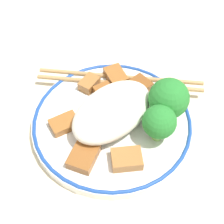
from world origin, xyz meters
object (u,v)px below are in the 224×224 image
broccoli_back_left (159,122)px  broccoli_back_center (169,99)px  chopsticks (120,80)px  plate (112,123)px

broccoli_back_left → broccoli_back_center: 0.04m
broccoli_back_center → chopsticks: bearing=88.5°
broccoli_back_center → chopsticks: (0.00, 0.09, -0.03)m
plate → chopsticks: 0.07m
plate → broccoli_back_left: size_ratio=3.92×
plate → broccoli_back_center: broccoli_back_center is taller
plate → broccoli_back_center: 0.08m
plate → broccoli_back_center: bearing=-38.2°
plate → chopsticks: chopsticks is taller
broccoli_back_center → plate: bearing=141.8°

